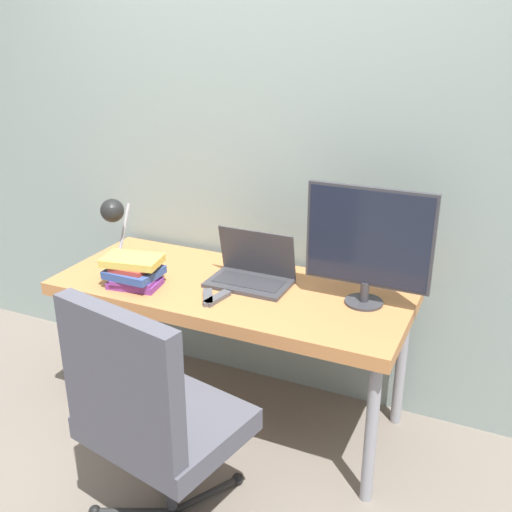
# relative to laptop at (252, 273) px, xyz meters

# --- Properties ---
(ground_plane) EXTENTS (12.00, 12.00, 0.00)m
(ground_plane) POSITION_rel_laptop_xyz_m (-0.07, -0.40, -0.75)
(ground_plane) COLOR #70665B
(wall_back) EXTENTS (8.00, 0.05, 2.60)m
(wall_back) POSITION_rel_laptop_xyz_m (-0.07, 0.34, 0.55)
(wall_back) COLOR gray
(wall_back) RESTS_ON ground_plane
(desk) EXTENTS (1.62, 0.68, 0.70)m
(desk) POSITION_rel_laptop_xyz_m (-0.07, -0.07, -0.11)
(desk) COLOR #B77542
(desk) RESTS_ON ground_plane
(laptop) EXTENTS (0.37, 0.23, 0.24)m
(laptop) POSITION_rel_laptop_xyz_m (0.00, 0.00, 0.00)
(laptop) COLOR #38383D
(laptop) RESTS_ON desk
(monitor) EXTENTS (0.53, 0.16, 0.51)m
(monitor) POSITION_rel_laptop_xyz_m (0.53, 0.01, 0.23)
(monitor) COLOR #333338
(monitor) RESTS_ON desk
(desk_lamp) EXTENTS (0.14, 0.26, 0.35)m
(desk_lamp) POSITION_rel_laptop_xyz_m (-0.66, -0.09, 0.19)
(desk_lamp) COLOR #4C4C51
(desk_lamp) RESTS_ON desk
(office_chair) EXTENTS (0.64, 0.63, 0.99)m
(office_chair) POSITION_rel_laptop_xyz_m (-0.01, -0.84, -0.20)
(office_chair) COLOR black
(office_chair) RESTS_ON ground_plane
(book_stack) EXTENTS (0.28, 0.22, 0.14)m
(book_stack) POSITION_rel_laptop_xyz_m (-0.47, -0.25, 0.02)
(book_stack) COLOR #753384
(book_stack) RESTS_ON desk
(tv_remote) EXTENTS (0.07, 0.15, 0.02)m
(tv_remote) POSITION_rel_laptop_xyz_m (-0.06, -0.23, -0.04)
(tv_remote) COLOR #4C4C51
(tv_remote) RESTS_ON desk
(media_remote) EXTENTS (0.11, 0.15, 0.02)m
(media_remote) POSITION_rel_laptop_xyz_m (-0.10, -0.24, -0.04)
(media_remote) COLOR #4C4C51
(media_remote) RESTS_ON desk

